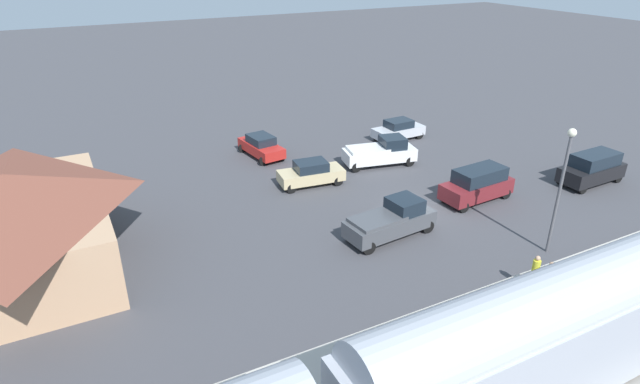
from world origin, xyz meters
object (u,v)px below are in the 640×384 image
object	(u,v)px
station_building	(15,222)
sedan_red	(261,146)
pickup_charcoal	(392,220)
light_pole_near_platform	(563,176)
sedan_tan	(311,173)
sedan_silver	(398,130)
suv_maroon	(477,184)
suv_black	(593,168)
pedestrian_on_platform	(536,269)
pedestrian_waiting_far	(550,276)
pickup_white	(381,152)

from	to	relation	value
station_building	sedan_red	bearing A→B (deg)	-60.93
pickup_charcoal	light_pole_near_platform	xyz separation A→B (m)	(-5.32, -6.61, 3.45)
station_building	sedan_tan	distance (m)	17.94
sedan_silver	suv_maroon	size ratio (longest dim) A/B	0.91
suv_black	light_pole_near_platform	distance (m)	11.64
pedestrian_on_platform	pickup_charcoal	xyz separation A→B (m)	(7.57, 2.98, -0.25)
pedestrian_waiting_far	sedan_tan	xyz separation A→B (m)	(16.70, 4.03, -0.40)
pedestrian_waiting_far	sedan_tan	world-z (taller)	pedestrian_waiting_far
sedan_silver	pickup_white	world-z (taller)	pickup_white
suv_black	suv_maroon	bearing A→B (deg)	79.65
pickup_charcoal	sedan_tan	bearing A→B (deg)	5.99
pedestrian_waiting_far	sedan_red	world-z (taller)	pedestrian_waiting_far
station_building	suv_maroon	distance (m)	26.59
sedan_red	pickup_charcoal	size ratio (longest dim) A/B	0.85
pickup_white	sedan_red	bearing A→B (deg)	51.95
light_pole_near_platform	sedan_tan	bearing A→B (deg)	28.55
pedestrian_on_platform	pedestrian_waiting_far	xyz separation A→B (m)	(-0.67, -0.16, 0.00)
sedan_tan	station_building	bearing A→B (deg)	98.33
pedestrian_waiting_far	sedan_red	distance (m)	23.90
sedan_tan	light_pole_near_platform	size ratio (longest dim) A/B	0.67
pedestrian_on_platform	sedan_tan	bearing A→B (deg)	13.57
station_building	pickup_charcoal	bearing A→B (deg)	-107.58
station_building	suv_black	xyz separation A→B (m)	(-6.19, -35.12, -1.59)
station_building	pickup_white	size ratio (longest dim) A/B	2.23
sedan_silver	light_pole_near_platform	world-z (taller)	light_pole_near_platform
pickup_white	light_pole_near_platform	size ratio (longest dim) A/B	0.81
pedestrian_on_platform	suv_black	distance (m)	15.41
pedestrian_waiting_far	pickup_white	world-z (taller)	pickup_white
sedan_silver	suv_black	distance (m)	15.28
pickup_white	pickup_charcoal	bearing A→B (deg)	149.78
station_building	pickup_white	bearing A→B (deg)	-81.81
station_building	pedestrian_waiting_far	world-z (taller)	station_building
sedan_silver	pedestrian_on_platform	bearing A→B (deg)	161.66
sedan_tan	pickup_charcoal	bearing A→B (deg)	-174.01
sedan_red	sedan_tan	world-z (taller)	same
pedestrian_on_platform	pickup_white	bearing A→B (deg)	-8.25
pickup_white	suv_black	distance (m)	14.74
pickup_charcoal	suv_black	world-z (taller)	suv_black
suv_black	sedan_silver	bearing A→B (deg)	25.71
station_building	sedan_red	xyz separation A→B (m)	(9.23, -16.60, -1.86)
pickup_charcoal	suv_maroon	size ratio (longest dim) A/B	1.11
pedestrian_waiting_far	sedan_tan	bearing A→B (deg)	13.55
pedestrian_waiting_far	pickup_charcoal	bearing A→B (deg)	20.84
suv_black	pedestrian_waiting_far	bearing A→B (deg)	120.54
sedan_red	sedan_tan	xyz separation A→B (m)	(-6.64, -1.06, 0.00)
pedestrian_on_platform	suv_black	xyz separation A→B (m)	(7.26, -13.60, -0.13)
station_building	suv_maroon	xyz separation A→B (m)	(-4.55, -26.15, -1.59)
sedan_red	light_pole_near_platform	xyz separation A→B (m)	(-20.43, -8.56, 3.60)
suv_maroon	suv_black	bearing A→B (deg)	-100.35
station_building	suv_black	distance (m)	35.70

